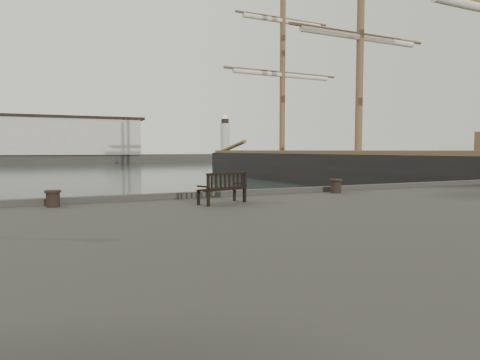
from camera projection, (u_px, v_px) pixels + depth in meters
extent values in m
plane|color=black|center=(213.00, 244.00, 13.93)|extent=(400.00, 400.00, 0.00)
cube|color=#383530|center=(71.00, 159.00, 97.56)|extent=(140.00, 8.00, 2.00)
cube|color=#BBB6AD|center=(31.00, 137.00, 93.93)|extent=(46.00, 9.00, 8.00)
cube|color=black|center=(31.00, 117.00, 93.63)|extent=(48.00, 9.50, 0.60)
cylinder|color=#BBB6AD|center=(225.00, 139.00, 112.75)|extent=(2.40, 2.40, 8.00)
sphere|color=silver|center=(225.00, 118.00, 112.37)|extent=(1.61, 1.61, 1.61)
cube|color=black|center=(222.00, 189.00, 11.93)|extent=(1.56, 0.99, 0.04)
cube|color=black|center=(227.00, 182.00, 11.76)|extent=(1.41, 0.57, 0.44)
cube|color=black|center=(222.00, 196.00, 11.94)|extent=(1.45, 0.89, 0.41)
cylinder|color=black|center=(53.00, 199.00, 11.21)|extent=(0.55, 0.55, 0.44)
cylinder|color=black|center=(336.00, 186.00, 14.89)|extent=(0.53, 0.53, 0.48)
cube|color=black|center=(358.00, 180.00, 37.63)|extent=(10.48, 45.55, 4.53)
cube|color=brown|center=(358.00, 152.00, 37.46)|extent=(10.00, 44.63, 0.30)
cylinder|color=brown|center=(283.00, 37.00, 47.93)|extent=(0.63, 0.63, 25.90)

